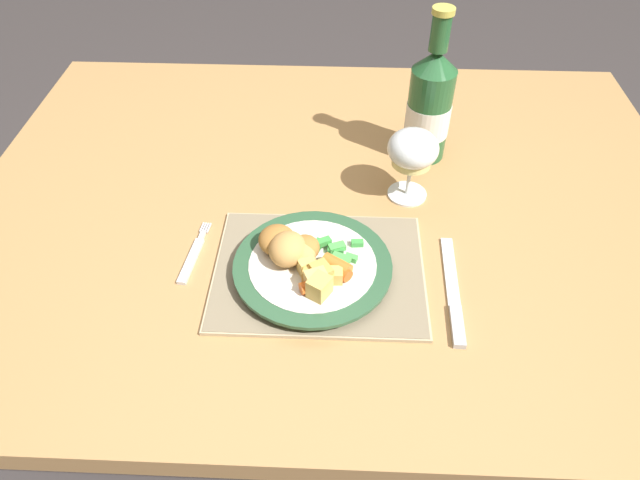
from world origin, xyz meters
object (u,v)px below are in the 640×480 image
object	(u,v)px
table_knife	(454,298)
wine_glass	(413,152)
bottle	(429,105)
dinner_plate	(313,267)
fork	(193,256)
dining_table	(332,234)

from	to	relation	value
table_knife	wine_glass	size ratio (longest dim) A/B	1.65
table_knife	bottle	xyz separation A→B (m)	(-0.01, 0.36, 0.10)
dinner_plate	fork	bearing A→B (deg)	171.17
dinner_plate	dining_table	bearing A→B (deg)	82.14
wine_glass	dining_table	bearing A→B (deg)	-173.73
dinner_plate	fork	distance (m)	0.19
dining_table	wine_glass	xyz separation A→B (m)	(0.13, 0.01, 0.18)
dining_table	wine_glass	bearing A→B (deg)	6.27
dining_table	wine_glass	world-z (taller)	wine_glass
dining_table	dinner_plate	bearing A→B (deg)	-97.86
fork	bottle	bearing A→B (deg)	37.54
wine_glass	bottle	xyz separation A→B (m)	(0.04, 0.13, 0.01)
fork	wine_glass	world-z (taller)	wine_glass
fork	wine_glass	distance (m)	0.39
table_knife	wine_glass	xyz separation A→B (m)	(-0.05, 0.24, 0.09)
bottle	dining_table	bearing A→B (deg)	-140.30
fork	dining_table	bearing A→B (deg)	35.75
dining_table	table_knife	bearing A→B (deg)	-50.82
fork	bottle	size ratio (longest dim) A/B	0.49
dining_table	dinner_plate	distance (m)	0.21
table_knife	bottle	bearing A→B (deg)	92.17
dinner_plate	wine_glass	size ratio (longest dim) A/B	1.84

